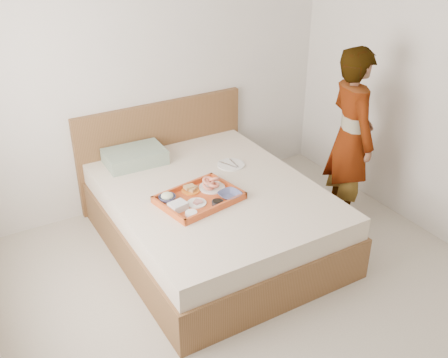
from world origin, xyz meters
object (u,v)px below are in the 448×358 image
at_px(tray, 199,198).
at_px(dinner_plate, 231,165).
at_px(bed, 213,216).
at_px(person, 351,138).

xyz_separation_m(tray, dinner_plate, (0.52, 0.39, -0.02)).
bearing_deg(bed, person, -10.65).
relative_size(tray, dinner_plate, 2.51).
relative_size(tray, person, 0.38).
xyz_separation_m(bed, tray, (-0.18, -0.11, 0.29)).
xyz_separation_m(dinner_plate, person, (0.88, -0.51, 0.25)).
distance_m(bed, person, 1.35).
distance_m(tray, dinner_plate, 0.65).
bearing_deg(tray, bed, 22.42).
bearing_deg(tray, person, -14.93).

